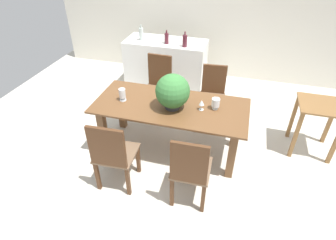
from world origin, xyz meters
name	(u,v)px	position (x,y,z in m)	size (l,w,h in m)	color
ground_plane	(172,143)	(0.00, 0.00, 0.00)	(7.04, 7.04, 0.00)	beige
back_wall	(207,12)	(0.00, 2.60, 1.30)	(6.40, 0.10, 2.60)	beige
dining_table	(170,114)	(0.00, -0.11, 0.61)	(2.07, 0.93, 0.76)	brown
chair_near_right	(190,169)	(0.47, -1.00, 0.55)	(0.45, 0.48, 0.99)	#4C2D19
chair_near_left	(112,153)	(-0.46, -1.00, 0.55)	(0.49, 0.49, 0.99)	#4C2D19
chair_far_left	(158,83)	(-0.46, 0.79, 0.56)	(0.46, 0.48, 1.03)	#4C2D19
chair_far_right	(213,93)	(0.46, 0.78, 0.53)	(0.45, 0.51, 0.96)	#4C2D19
flower_centerpiece	(173,92)	(0.04, -0.17, 1.00)	(0.45, 0.45, 0.47)	#333338
crystal_vase_left	(122,94)	(-0.66, -0.17, 0.86)	(0.09, 0.09, 0.18)	silver
crystal_vase_center_near	(216,103)	(0.59, -0.04, 0.85)	(0.10, 0.10, 0.16)	silver
wine_glass	(202,103)	(0.42, -0.11, 0.86)	(0.07, 0.07, 0.14)	silver
kitchen_counter	(166,65)	(-0.59, 1.70, 0.48)	(1.52, 0.66, 0.96)	silver
wine_bottle_tall	(167,38)	(-0.54, 1.57, 1.06)	(0.08, 0.08, 0.24)	#511E28
wine_bottle_amber	(185,41)	(-0.19, 1.51, 1.07)	(0.08, 0.08, 0.27)	#511E28
wine_bottle_green	(141,34)	(-1.04, 1.63, 1.08)	(0.08, 0.08, 0.28)	#B2BFB7
side_table	(318,117)	(1.96, 0.43, 0.58)	(0.59, 0.55, 0.78)	brown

